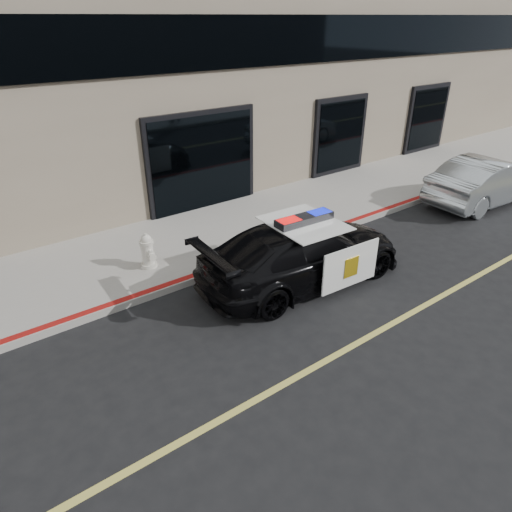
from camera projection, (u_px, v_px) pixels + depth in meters
ground at (428, 304)px, 9.14m from camera, size 120.00×120.00×0.00m
sidewalk_n at (267, 218)px, 12.82m from camera, size 60.00×3.50×0.15m
police_car at (303, 252)px, 9.63m from camera, size 2.45×4.89×1.53m
silver_sedan at (488, 181)px, 13.76m from camera, size 1.99×4.47×1.42m
fire_hydrant at (148, 252)px, 10.01m from camera, size 0.36×0.50×0.80m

